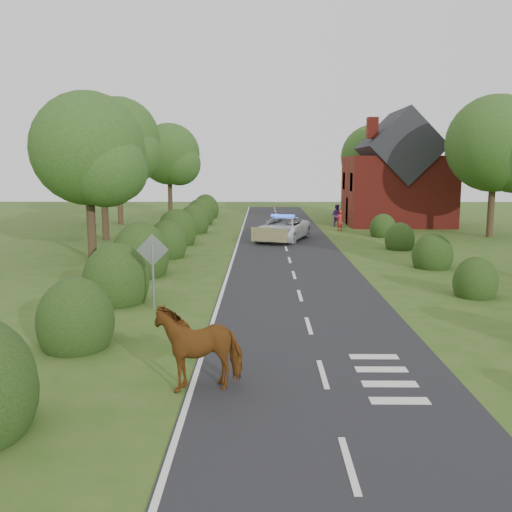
{
  "coord_description": "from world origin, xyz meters",
  "views": [
    {
      "loc": [
        -1.4,
        -16.47,
        4.73
      ],
      "look_at": [
        -1.63,
        5.2,
        1.3
      ],
      "focal_mm": 40.0,
      "sensor_mm": 36.0,
      "label": 1
    }
  ],
  "objects_px": {
    "pedestrian_red": "(340,220)",
    "pedestrian_purple": "(337,215)",
    "road_sign": "(153,260)",
    "cow": "(199,351)",
    "police_van": "(283,229)"
  },
  "relations": [
    {
      "from": "road_sign",
      "to": "cow",
      "type": "xyz_separation_m",
      "value": [
        2.24,
        -6.61,
        -0.9
      ]
    },
    {
      "from": "road_sign",
      "to": "pedestrian_red",
      "type": "distance_m",
      "value": 25.23
    },
    {
      "from": "cow",
      "to": "police_van",
      "type": "xyz_separation_m",
      "value": [
        2.67,
        24.4,
        0.01
      ]
    },
    {
      "from": "road_sign",
      "to": "pedestrian_red",
      "type": "relative_size",
      "value": 1.65
    },
    {
      "from": "pedestrian_red",
      "to": "pedestrian_purple",
      "type": "distance_m",
      "value": 3.0
    },
    {
      "from": "pedestrian_red",
      "to": "road_sign",
      "type": "bearing_deg",
      "value": 33.23
    },
    {
      "from": "pedestrian_purple",
      "to": "police_van",
      "type": "bearing_deg",
      "value": 98.52
    },
    {
      "from": "cow",
      "to": "pedestrian_purple",
      "type": "distance_m",
      "value": 33.81
    },
    {
      "from": "pedestrian_red",
      "to": "pedestrian_purple",
      "type": "bearing_deg",
      "value": -128.2
    },
    {
      "from": "pedestrian_red",
      "to": "pedestrian_purple",
      "type": "xyz_separation_m",
      "value": [
        0.16,
        2.99,
        0.11
      ]
    },
    {
      "from": "road_sign",
      "to": "police_van",
      "type": "xyz_separation_m",
      "value": [
        4.92,
        17.79,
        -0.89
      ]
    },
    {
      "from": "cow",
      "to": "police_van",
      "type": "bearing_deg",
      "value": 157.11
    },
    {
      "from": "police_van",
      "to": "pedestrian_purple",
      "type": "xyz_separation_m",
      "value": [
        4.57,
        8.62,
        0.11
      ]
    },
    {
      "from": "road_sign",
      "to": "cow",
      "type": "height_order",
      "value": "road_sign"
    },
    {
      "from": "road_sign",
      "to": "pedestrian_purple",
      "type": "distance_m",
      "value": 28.08
    }
  ]
}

